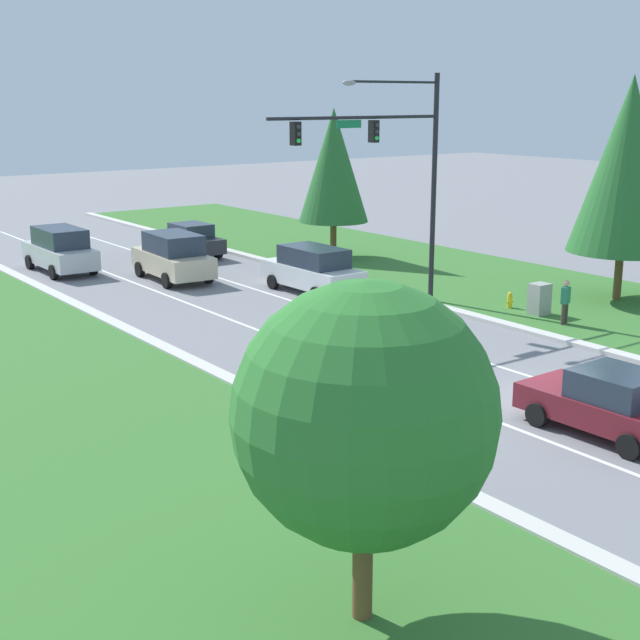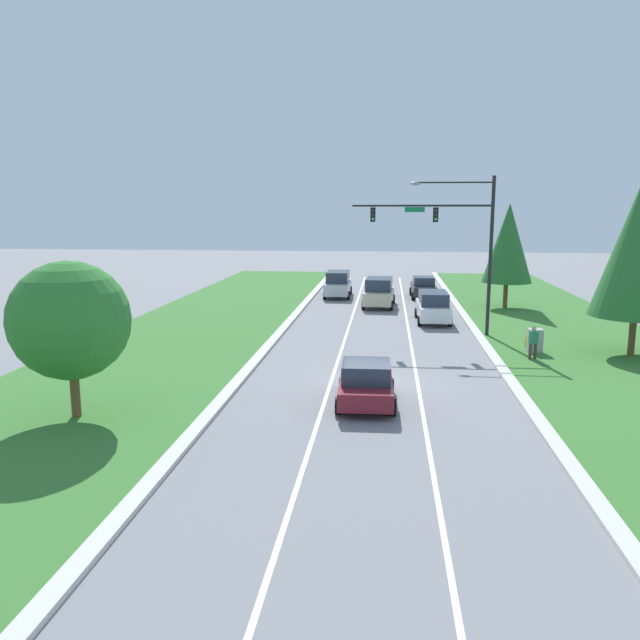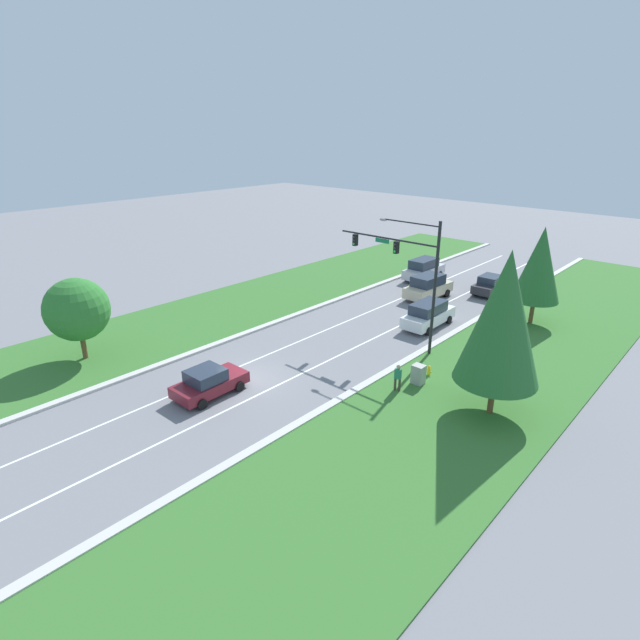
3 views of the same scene
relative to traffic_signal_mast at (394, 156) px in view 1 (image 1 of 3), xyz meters
The scene contains 17 objects.
ground_plane 12.84m from the traffic_signal_mast, 110.81° to the right, with size 160.00×160.00×0.00m, color slate.
curb_strip_left 15.55m from the traffic_signal_mast, 132.28° to the right, with size 0.50×90.00×0.15m.
grass_verge_left 19.28m from the traffic_signal_mast, 144.48° to the right, with size 10.00×90.00×0.08m.
lane_stripe_inner_left 13.52m from the traffic_signal_mast, 118.76° to the right, with size 0.14×81.00×0.01m.
lane_stripe_inner_right 12.39m from the traffic_signal_mast, 101.95° to the right, with size 0.14×81.00×0.01m.
traffic_signal_mast is the anchor object (origin of this frame).
champagne_suv 11.95m from the traffic_signal_mast, 112.27° to the left, with size 2.42×5.03×2.13m.
white_suv 6.55m from the traffic_signal_mast, 98.40° to the left, with size 2.15×5.04×1.95m.
silver_suv 17.45m from the traffic_signal_mast, 116.75° to the left, with size 2.13×5.10×2.11m.
burgundy_sedan 14.72m from the traffic_signal_mast, 108.16° to the right, with size 2.21×4.29×1.63m.
charcoal_sedan 15.99m from the traffic_signal_mast, 92.44° to the left, with size 2.08×4.58×1.73m.
utility_cabinet 7.66m from the traffic_signal_mast, 47.40° to the right, with size 0.70×0.60×1.25m.
pedestrian 8.21m from the traffic_signal_mast, 59.28° to the right, with size 0.43×0.32×1.69m.
fire_hydrant 7.19m from the traffic_signal_mast, 36.49° to the right, with size 0.34×0.20×0.70m.
conifer_near_right_tree 9.37m from the traffic_signal_mast, 27.16° to the right, with size 4.29×4.29×8.88m.
oak_near_left_tree 21.40m from the traffic_signal_mast, 131.90° to the right, with size 4.03×4.03×5.47m.
conifer_far_right_tree 11.42m from the traffic_signal_mast, 64.27° to the left, with size 3.50×3.50×7.52m.
Camera 1 is at (-18.05, -14.81, 8.02)m, focal length 50.00 mm.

